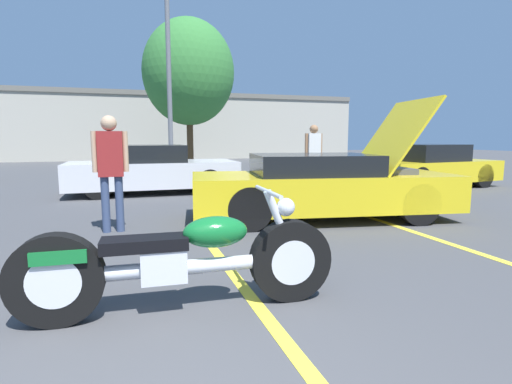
# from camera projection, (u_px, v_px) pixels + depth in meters

# --- Properties ---
(parking_stripe_middle) EXTENTS (0.12, 4.85, 0.01)m
(parking_stripe_middle) POSITION_uv_depth(u_px,v_px,m) (231.00, 271.00, 4.29)
(parking_stripe_middle) COLOR yellow
(parking_stripe_middle) RESTS_ON ground
(parking_stripe_back) EXTENTS (0.12, 4.85, 0.01)m
(parking_stripe_back) POSITION_uv_depth(u_px,v_px,m) (461.00, 247.00, 5.23)
(parking_stripe_back) COLOR yellow
(parking_stripe_back) RESTS_ON ground
(far_building) EXTENTS (32.00, 4.20, 4.40)m
(far_building) POSITION_uv_depth(u_px,v_px,m) (123.00, 124.00, 26.84)
(far_building) COLOR #B2AD9E
(far_building) RESTS_ON ground
(light_pole) EXTENTS (1.21, 0.28, 7.73)m
(light_pole) POSITION_uv_depth(u_px,v_px,m) (171.00, 63.00, 15.08)
(light_pole) COLOR slate
(light_pole) RESTS_ON ground
(tree_background) EXTENTS (4.49, 4.49, 7.21)m
(tree_background) POSITION_uv_depth(u_px,v_px,m) (189.00, 72.00, 19.65)
(tree_background) COLOR brown
(tree_background) RESTS_ON ground
(motorcycle) EXTENTS (2.61, 0.70, 1.00)m
(motorcycle) POSITION_uv_depth(u_px,v_px,m) (181.00, 262.00, 3.26)
(motorcycle) COLOR black
(motorcycle) RESTS_ON ground
(show_car_hood_open) EXTENTS (4.73, 2.38, 2.11)m
(show_car_hood_open) POSITION_uv_depth(u_px,v_px,m) (324.00, 186.00, 7.03)
(show_car_hood_open) COLOR yellow
(show_car_hood_open) RESTS_ON ground
(parked_car_mid_right_row) EXTENTS (4.25, 1.81, 1.24)m
(parked_car_mid_right_row) POSITION_uv_depth(u_px,v_px,m) (152.00, 170.00, 10.38)
(parked_car_mid_right_row) COLOR silver
(parked_car_mid_right_row) RESTS_ON ground
(parked_car_right_row) EXTENTS (4.18, 2.23, 1.24)m
(parked_car_right_row) POSITION_uv_depth(u_px,v_px,m) (429.00, 167.00, 11.64)
(parked_car_right_row) COLOR yellow
(parked_car_right_row) RESTS_ON ground
(spectator_near_motorcycle) EXTENTS (0.52, 0.23, 1.76)m
(spectator_near_motorcycle) POSITION_uv_depth(u_px,v_px,m) (111.00, 163.00, 5.97)
(spectator_near_motorcycle) COLOR #38476B
(spectator_near_motorcycle) RESTS_ON ground
(spectator_by_show_car) EXTENTS (0.52, 0.23, 1.78)m
(spectator_by_show_car) POSITION_uv_depth(u_px,v_px,m) (313.00, 151.00, 11.01)
(spectator_by_show_car) COLOR #333338
(spectator_by_show_car) RESTS_ON ground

